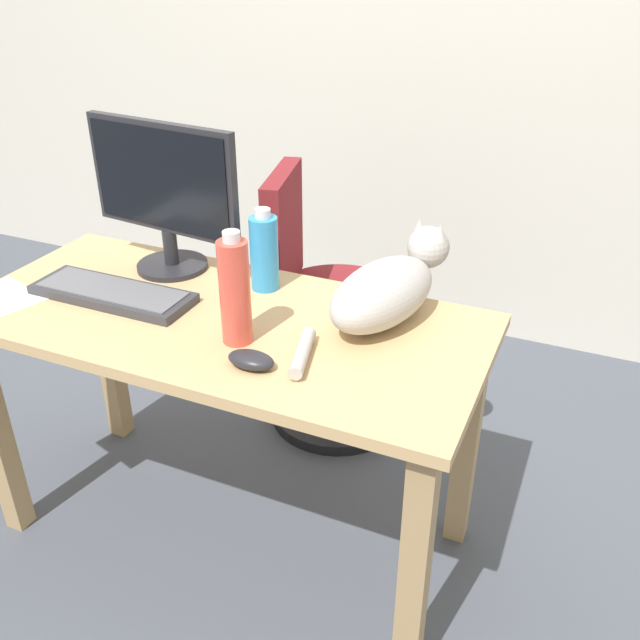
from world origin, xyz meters
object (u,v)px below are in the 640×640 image
monitor (164,192)px  cat (388,288)px  office_chair (324,321)px  spray_bottle (264,252)px  keyboard (113,293)px  computer_mouse (251,360)px  water_bottle (235,291)px

monitor → cat: 0.67m
office_chair → spray_bottle: (0.02, -0.45, 0.44)m
office_chair → spray_bottle: 0.63m
keyboard → computer_mouse: (0.49, -0.15, 0.00)m
computer_mouse → water_bottle: 0.16m
computer_mouse → office_chair: bearing=102.3°
cat → computer_mouse: 0.40m
spray_bottle → monitor: bearing=179.2°
keyboard → spray_bottle: (0.34, 0.22, 0.09)m
monitor → keyboard: size_ratio=1.09×
computer_mouse → spray_bottle: 0.40m
keyboard → cat: 0.72m
office_chair → keyboard: (-0.32, -0.66, 0.35)m
keyboard → water_bottle: bearing=-8.1°
computer_mouse → water_bottle: (-0.08, 0.09, 0.11)m
spray_bottle → office_chair: bearing=92.8°
spray_bottle → water_bottle: bearing=-75.5°
computer_mouse → spray_bottle: bearing=113.1°
monitor → water_bottle: bearing=-36.7°
office_chair → computer_mouse: size_ratio=8.30×
cat → keyboard: bearing=-164.6°
monitor → spray_bottle: size_ratio=2.14×
water_bottle → spray_bottle: bearing=104.5°
office_chair → monitor: size_ratio=1.90×
keyboard → water_bottle: size_ratio=1.61×
monitor → water_bottle: monitor is taller
computer_mouse → spray_bottle: (-0.15, 0.36, 0.09)m
computer_mouse → keyboard: bearing=163.5°
keyboard → water_bottle: water_bottle is taller
office_chair → keyboard: bearing=-115.6°
monitor → computer_mouse: monitor is taller
keyboard → computer_mouse: computer_mouse is taller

